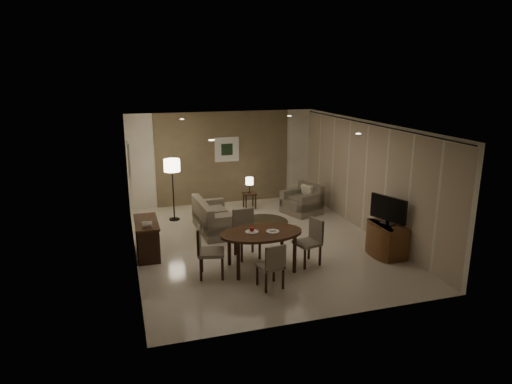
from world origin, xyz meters
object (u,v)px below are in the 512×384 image
object	(u,v)px
chair_right	(307,242)
sofa	(216,216)
dining_table	(261,250)
chair_near	(270,265)
floor_lamp	(173,190)
chair_left	(211,252)
chair_far	(247,235)
armchair	(302,199)
tv_cabinet	(387,239)
side_table	(250,200)
console_desk	(147,238)

from	to	relation	value
chair_right	sofa	world-z (taller)	chair_right
dining_table	chair_near	world-z (taller)	chair_near
chair_right	floor_lamp	xyz separation A→B (m)	(-2.23, 3.67, 0.35)
chair_left	floor_lamp	xyz separation A→B (m)	(-0.27, 3.66, 0.31)
dining_table	chair_far	bearing A→B (deg)	99.60
dining_table	floor_lamp	distance (m)	3.85
chair_right	armchair	distance (m)	3.43
chair_far	armchair	bearing A→B (deg)	42.26
chair_near	sofa	bearing A→B (deg)	-94.24
floor_lamp	tv_cabinet	bearing A→B (deg)	-42.56
chair_right	side_table	distance (m)	4.12
tv_cabinet	chair_far	world-z (taller)	chair_far
tv_cabinet	armchair	size ratio (longest dim) A/B	1.00
dining_table	side_table	bearing A→B (deg)	77.10
sofa	chair_left	bearing A→B (deg)	163.15
console_desk	chair_left	size ratio (longest dim) A/B	1.19
console_desk	armchair	world-z (taller)	armchair
floor_lamp	dining_table	bearing A→B (deg)	-70.53
chair_far	chair_left	size ratio (longest dim) A/B	1.00
chair_far	chair_left	bearing A→B (deg)	-148.07
tv_cabinet	sofa	distance (m)	4.06
chair_left	floor_lamp	distance (m)	3.68
chair_far	floor_lamp	xyz separation A→B (m)	(-1.17, 2.97, 0.31)
tv_cabinet	chair_right	size ratio (longest dim) A/B	0.96
sofa	armchair	world-z (taller)	armchair
chair_near	chair_right	world-z (taller)	chair_right
tv_cabinet	chair_left	bearing A→B (deg)	179.07
chair_near	chair_far	xyz separation A→B (m)	(-0.02, 1.46, 0.07)
dining_table	chair_far	world-z (taller)	chair_far
side_table	armchair	bearing A→B (deg)	-36.01
chair_far	sofa	xyz separation A→B (m)	(-0.29, 1.78, -0.11)
dining_table	armchair	bearing A→B (deg)	55.47
console_desk	chair_far	size ratio (longest dim) A/B	1.20
chair_far	dining_table	bearing A→B (deg)	-85.92
chair_right	sofa	distance (m)	2.83
chair_near	chair_right	size ratio (longest dim) A/B	0.92
chair_far	side_table	xyz separation A→B (m)	(1.04, 3.41, -0.28)
console_desk	chair_near	xyz separation A→B (m)	(2.03, -2.20, 0.06)
chair_near	chair_right	distance (m)	1.29
sofa	side_table	distance (m)	2.11
floor_lamp	chair_near	bearing A→B (deg)	-75.00
sofa	floor_lamp	bearing A→B (deg)	33.44
console_desk	armchair	xyz separation A→B (m)	(4.29, 1.76, 0.02)
console_desk	dining_table	size ratio (longest dim) A/B	0.73
chair_far	sofa	distance (m)	1.81
chair_left	side_table	world-z (taller)	chair_left
chair_left	sofa	bearing A→B (deg)	-1.01
chair_near	armchair	distance (m)	4.56
chair_near	sofa	world-z (taller)	chair_near
console_desk	chair_near	world-z (taller)	chair_near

